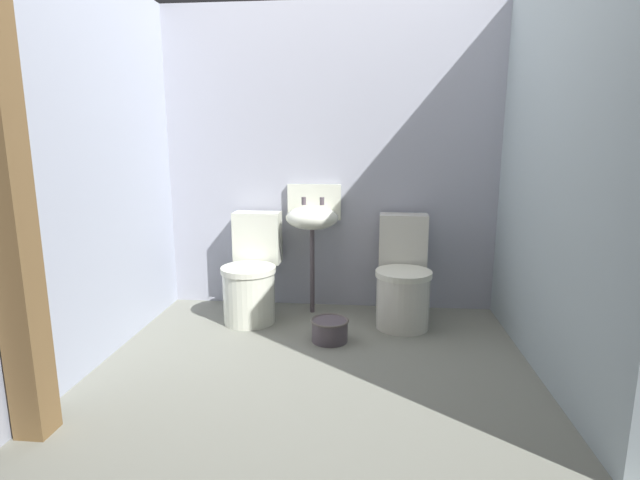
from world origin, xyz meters
name	(u,v)px	position (x,y,z in m)	size (l,w,h in m)	color
ground_plane	(316,365)	(0.00, 0.00, -0.04)	(2.98, 2.46, 0.08)	gray
wall_back	(330,161)	(0.00, 1.08, 1.17)	(2.98, 0.10, 2.33)	#A4A6B5
wall_left	(101,167)	(-1.34, 0.10, 1.17)	(0.10, 2.26, 2.33)	#A1A8BB
wall_right	(554,169)	(1.34, 0.10, 1.17)	(0.10, 2.26, 2.33)	#9DADB2
wooden_door_post	(6,179)	(-1.20, -0.88, 1.17)	(0.14, 0.14, 2.33)	brown
toilet_left	(252,277)	(-0.56, 0.68, 0.32)	(0.41, 0.60, 0.78)	silver
toilet_right	(403,281)	(0.57, 0.68, 0.32)	(0.41, 0.60, 0.78)	silver
sink	(312,217)	(-0.12, 0.87, 0.75)	(0.42, 0.35, 0.99)	#52484F
bucket	(330,329)	(0.06, 0.29, 0.08)	(0.26, 0.26, 0.15)	#52484F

